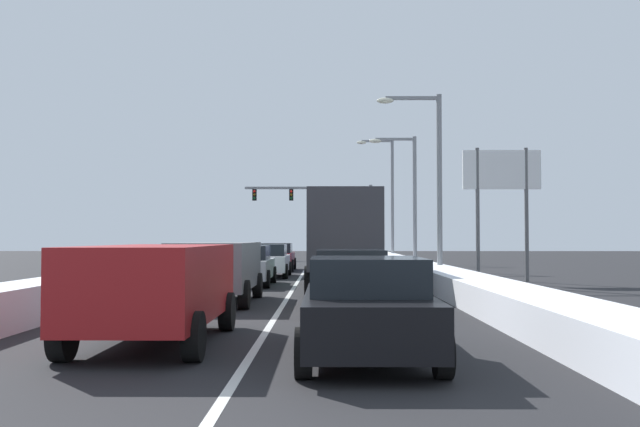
{
  "coord_description": "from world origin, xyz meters",
  "views": [
    {
      "loc": [
        1.14,
        -4.32,
        1.8
      ],
      "look_at": [
        0.85,
        32.33,
        3.09
      ],
      "focal_mm": 38.9,
      "sensor_mm": 36.0,
      "label": 1
    }
  ],
  "objects_px": {
    "sedan_maroon_center_lane_fifth": "(277,257)",
    "traffic_light_gantry": "(326,203)",
    "suv_gray_center_lane_second": "(217,266)",
    "suv_charcoal_right_lane_fourth": "(342,255)",
    "sedan_black_right_lane_nearest": "(366,307)",
    "street_lamp_right_near": "(430,169)",
    "sedan_tan_right_lane_second": "(350,280)",
    "box_truck_right_lane_third": "(343,235)",
    "street_lamp_right_mid": "(408,189)",
    "suv_red_center_lane_nearest": "(157,284)",
    "sedan_silver_center_lane_third": "(247,265)",
    "sedan_white_center_lane_fourth": "(268,260)",
    "street_lamp_right_far": "(388,189)",
    "roadside_sign_right": "(502,184)",
    "suv_navy_right_lane_fifth": "(331,252)"
  },
  "relations": [
    {
      "from": "sedan_black_right_lane_nearest",
      "to": "street_lamp_right_near",
      "type": "relative_size",
      "value": 0.59
    },
    {
      "from": "street_lamp_right_mid",
      "to": "sedan_maroon_center_lane_fifth",
      "type": "bearing_deg",
      "value": -174.91
    },
    {
      "from": "sedan_tan_right_lane_second",
      "to": "suv_gray_center_lane_second",
      "type": "height_order",
      "value": "suv_gray_center_lane_second"
    },
    {
      "from": "box_truck_right_lane_third",
      "to": "street_lamp_right_mid",
      "type": "relative_size",
      "value": 0.96
    },
    {
      "from": "roadside_sign_right",
      "to": "box_truck_right_lane_third",
      "type": "bearing_deg",
      "value": -148.09
    },
    {
      "from": "sedan_tan_right_lane_second",
      "to": "suv_charcoal_right_lane_fourth",
      "type": "bearing_deg",
      "value": 89.34
    },
    {
      "from": "sedan_silver_center_lane_third",
      "to": "suv_gray_center_lane_second",
      "type": "bearing_deg",
      "value": -90.15
    },
    {
      "from": "suv_gray_center_lane_second",
      "to": "street_lamp_right_near",
      "type": "distance_m",
      "value": 12.15
    },
    {
      "from": "sedan_maroon_center_lane_fifth",
      "to": "traffic_light_gantry",
      "type": "distance_m",
      "value": 19.81
    },
    {
      "from": "sedan_white_center_lane_fourth",
      "to": "street_lamp_right_far",
      "type": "height_order",
      "value": "street_lamp_right_far"
    },
    {
      "from": "sedan_maroon_center_lane_fifth",
      "to": "roadside_sign_right",
      "type": "height_order",
      "value": "roadside_sign_right"
    },
    {
      "from": "suv_red_center_lane_nearest",
      "to": "street_lamp_right_mid",
      "type": "height_order",
      "value": "street_lamp_right_mid"
    },
    {
      "from": "sedan_white_center_lane_fourth",
      "to": "suv_gray_center_lane_second",
      "type": "bearing_deg",
      "value": -91.57
    },
    {
      "from": "sedan_black_right_lane_nearest",
      "to": "street_lamp_right_near",
      "type": "xyz_separation_m",
      "value": [
        3.66,
        17.79,
        3.87
      ]
    },
    {
      "from": "suv_charcoal_right_lane_fourth",
      "to": "sedan_tan_right_lane_second",
      "type": "bearing_deg",
      "value": -90.66
    },
    {
      "from": "suv_navy_right_lane_fifth",
      "to": "sedan_silver_center_lane_third",
      "type": "bearing_deg",
      "value": -104.66
    },
    {
      "from": "suv_red_center_lane_nearest",
      "to": "roadside_sign_right",
      "type": "relative_size",
      "value": 0.89
    },
    {
      "from": "sedan_tan_right_lane_second",
      "to": "street_lamp_right_near",
      "type": "relative_size",
      "value": 0.59
    },
    {
      "from": "box_truck_right_lane_third",
      "to": "roadside_sign_right",
      "type": "bearing_deg",
      "value": 31.91
    },
    {
      "from": "sedan_black_right_lane_nearest",
      "to": "street_lamp_right_mid",
      "type": "relative_size",
      "value": 0.6
    },
    {
      "from": "sedan_silver_center_lane_third",
      "to": "box_truck_right_lane_third",
      "type": "bearing_deg",
      "value": -28.53
    },
    {
      "from": "sedan_white_center_lane_fourth",
      "to": "roadside_sign_right",
      "type": "xyz_separation_m",
      "value": [
        9.89,
        -3.55,
        3.25
      ]
    },
    {
      "from": "street_lamp_right_far",
      "to": "traffic_light_gantry",
      "type": "bearing_deg",
      "value": 119.04
    },
    {
      "from": "box_truck_right_lane_third",
      "to": "sedan_silver_center_lane_third",
      "type": "height_order",
      "value": "box_truck_right_lane_third"
    },
    {
      "from": "sedan_tan_right_lane_second",
      "to": "street_lamp_right_mid",
      "type": "bearing_deg",
      "value": 79.52
    },
    {
      "from": "street_lamp_right_far",
      "to": "roadside_sign_right",
      "type": "relative_size",
      "value": 1.62
    },
    {
      "from": "sedan_white_center_lane_fourth",
      "to": "street_lamp_right_far",
      "type": "distance_m",
      "value": 19.41
    },
    {
      "from": "box_truck_right_lane_third",
      "to": "suv_navy_right_lane_fifth",
      "type": "height_order",
      "value": "box_truck_right_lane_third"
    },
    {
      "from": "suv_navy_right_lane_fifth",
      "to": "street_lamp_right_near",
      "type": "relative_size",
      "value": 0.64
    },
    {
      "from": "sedan_white_center_lane_fourth",
      "to": "roadside_sign_right",
      "type": "relative_size",
      "value": 0.82
    },
    {
      "from": "sedan_maroon_center_lane_fifth",
      "to": "street_lamp_right_mid",
      "type": "distance_m",
      "value": 8.26
    },
    {
      "from": "sedan_silver_center_lane_third",
      "to": "traffic_light_gantry",
      "type": "xyz_separation_m",
      "value": [
        3.02,
        31.17,
        3.96
      ]
    },
    {
      "from": "sedan_white_center_lane_fourth",
      "to": "street_lamp_right_near",
      "type": "height_order",
      "value": "street_lamp_right_near"
    },
    {
      "from": "sedan_black_right_lane_nearest",
      "to": "suv_red_center_lane_nearest",
      "type": "xyz_separation_m",
      "value": [
        -3.48,
        1.37,
        0.25
      ]
    },
    {
      "from": "sedan_black_right_lane_nearest",
      "to": "suv_charcoal_right_lane_fourth",
      "type": "bearing_deg",
      "value": 89.55
    },
    {
      "from": "sedan_black_right_lane_nearest",
      "to": "box_truck_right_lane_third",
      "type": "bearing_deg",
      "value": 90.02
    },
    {
      "from": "sedan_silver_center_lane_third",
      "to": "street_lamp_right_near",
      "type": "height_order",
      "value": "street_lamp_right_near"
    },
    {
      "from": "sedan_maroon_center_lane_fifth",
      "to": "roadside_sign_right",
      "type": "distance_m",
      "value": 14.31
    },
    {
      "from": "sedan_white_center_lane_fourth",
      "to": "street_lamp_right_far",
      "type": "relative_size",
      "value": 0.51
    },
    {
      "from": "suv_gray_center_lane_second",
      "to": "suv_charcoal_right_lane_fourth",
      "type": "bearing_deg",
      "value": 73.56
    },
    {
      "from": "traffic_light_gantry",
      "to": "suv_red_center_lane_nearest",
      "type": "bearing_deg",
      "value": -93.65
    },
    {
      "from": "street_lamp_right_mid",
      "to": "street_lamp_right_far",
      "type": "bearing_deg",
      "value": 90.96
    },
    {
      "from": "suv_charcoal_right_lane_fourth",
      "to": "street_lamp_right_near",
      "type": "relative_size",
      "value": 0.64
    },
    {
      "from": "sedan_black_right_lane_nearest",
      "to": "sedan_white_center_lane_fourth",
      "type": "xyz_separation_m",
      "value": [
        -3.26,
        21.52,
        0.0
      ]
    },
    {
      "from": "box_truck_right_lane_third",
      "to": "suv_red_center_lane_nearest",
      "type": "bearing_deg",
      "value": -105.56
    },
    {
      "from": "suv_red_center_lane_nearest",
      "to": "traffic_light_gantry",
      "type": "bearing_deg",
      "value": 86.35
    },
    {
      "from": "suv_navy_right_lane_fifth",
      "to": "street_lamp_right_far",
      "type": "xyz_separation_m",
      "value": [
        4.12,
        10.56,
        4.25
      ]
    },
    {
      "from": "sedan_silver_center_lane_third",
      "to": "roadside_sign_right",
      "type": "bearing_deg",
      "value": 12.05
    },
    {
      "from": "sedan_tan_right_lane_second",
      "to": "street_lamp_right_mid",
      "type": "relative_size",
      "value": 0.6
    },
    {
      "from": "suv_charcoal_right_lane_fourth",
      "to": "sedan_maroon_center_lane_fifth",
      "type": "bearing_deg",
      "value": 119.3
    }
  ]
}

